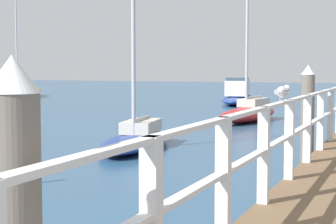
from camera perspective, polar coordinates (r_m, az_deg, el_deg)
The scene contains 7 objects.
pier_railing at distance 12.74m, azimuth 16.08°, elevation 0.32°, with size 0.12×25.06×1.13m.
dock_piling_far at distance 12.08m, azimuth 13.88°, elevation -0.18°, with size 0.29×0.29×2.04m.
seagull_foreground at distance 7.56m, azimuth 11.46°, elevation 2.06°, with size 0.21×0.48×0.21m.
boat_1 at distance 39.06m, azimuth -15.16°, elevation 2.09°, with size 5.28×8.71×11.43m.
boat_3 at distance 21.22m, azimuth 8.16°, elevation -0.02°, with size 1.80×4.53×4.88m.
boat_4 at distance 31.44m, azimuth 7.11°, elevation 1.68°, with size 2.53×6.06×1.47m.
boat_5 at distance 14.06m, azimuth -3.15°, elevation -2.58°, with size 2.10×4.39×4.30m.
Camera 1 is at (0.24, 0.65, 1.97)m, focal length 60.46 mm.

